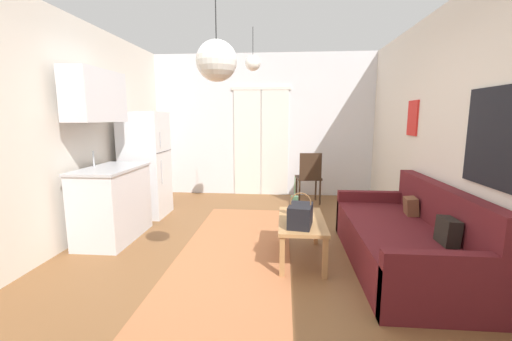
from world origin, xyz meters
TOP-DOWN VIEW (x-y plane):
  - ground_plane at (0.00, 0.00)m, footprint 4.80×7.30m
  - wall_back at (-0.00, 3.40)m, footprint 4.40×0.13m
  - wall_right at (2.15, 0.00)m, footprint 0.12×6.90m
  - wall_left at (-2.15, 0.00)m, footprint 0.12×6.90m
  - area_rug at (-0.12, 0.27)m, footprint 1.23×3.79m
  - couch at (1.69, 0.27)m, footprint 0.94×2.07m
  - coffee_table at (0.61, 0.37)m, footprint 0.49×0.96m
  - bamboo_vase at (0.54, 0.49)m, footprint 0.08×0.08m
  - handbag at (0.59, 0.14)m, footprint 0.27×0.36m
  - refrigerator at (-1.70, 1.79)m, footprint 0.63×0.63m
  - kitchen_counter at (-1.74, 0.77)m, footprint 0.59×1.04m
  - accent_chair at (0.86, 2.69)m, footprint 0.47×0.45m
  - pendant_lamp_near at (-0.07, -0.64)m, footprint 0.29×0.29m
  - pendant_lamp_far at (-0.02, 1.58)m, footprint 0.21×0.21m

SIDE VIEW (x-z plane):
  - ground_plane at x=0.00m, z-range -0.10..0.00m
  - area_rug at x=-0.12m, z-range 0.00..0.01m
  - couch at x=1.69m, z-range -0.16..0.69m
  - coffee_table at x=0.61m, z-range 0.16..0.60m
  - accent_chair at x=0.86m, z-range 0.06..0.97m
  - bamboo_vase at x=0.54m, z-range 0.33..0.78m
  - handbag at x=0.59m, z-range 0.38..0.73m
  - kitchen_counter at x=-1.74m, z-range -0.24..1.83m
  - refrigerator at x=-1.70m, z-range 0.00..1.60m
  - wall_back at x=0.00m, z-range -0.01..2.70m
  - wall_right at x=2.15m, z-range 0.00..2.72m
  - wall_left at x=-2.15m, z-range 0.00..2.72m
  - pendant_lamp_near at x=-0.07m, z-range 1.45..2.39m
  - pendant_lamp_far at x=-0.02m, z-range 1.96..2.54m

